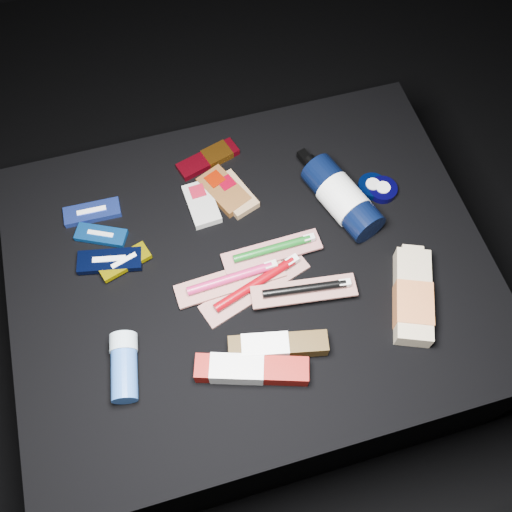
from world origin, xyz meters
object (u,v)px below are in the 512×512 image
object	(u,v)px
lotion_bottle	(342,198)
bodywash_bottle	(413,298)
deodorant_stick	(124,366)
toothpaste_carton_red	(247,369)

from	to	relation	value
lotion_bottle	bodywash_bottle	distance (m)	0.26
deodorant_stick	toothpaste_carton_red	world-z (taller)	deodorant_stick
toothpaste_carton_red	lotion_bottle	bearing A→B (deg)	63.33
lotion_bottle	bodywash_bottle	size ratio (longest dim) A/B	1.19
bodywash_bottle	toothpaste_carton_red	world-z (taller)	bodywash_bottle
bodywash_bottle	deodorant_stick	distance (m)	0.57
toothpaste_carton_red	deodorant_stick	bearing A→B (deg)	-179.41
toothpaste_carton_red	bodywash_bottle	bearing A→B (deg)	25.68
bodywash_bottle	toothpaste_carton_red	distance (m)	0.36
lotion_bottle	bodywash_bottle	world-z (taller)	lotion_bottle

